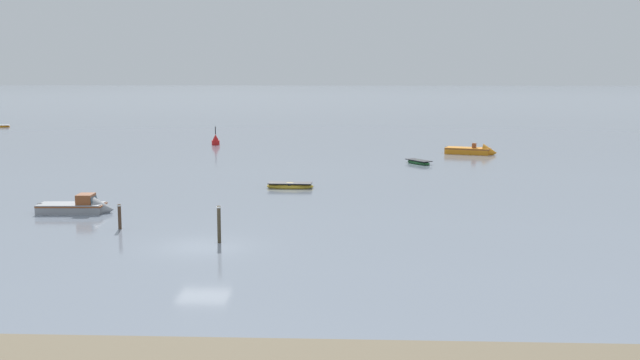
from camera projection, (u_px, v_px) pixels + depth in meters
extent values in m
plane|color=gray|center=(203.00, 247.00, 36.21)|extent=(800.00, 800.00, 0.00)
ellipsoid|color=gold|center=(290.00, 186.00, 54.36)|extent=(3.46, 1.28, 0.54)
cube|color=black|center=(290.00, 183.00, 54.33)|extent=(3.19, 1.25, 0.07)
cube|color=black|center=(290.00, 184.00, 54.34)|extent=(0.25, 1.06, 0.05)
cube|color=orange|center=(467.00, 152.00, 76.63)|extent=(4.75, 3.10, 0.87)
cone|color=orange|center=(490.00, 153.00, 75.83)|extent=(1.84, 2.08, 1.74)
cube|color=brown|center=(468.00, 149.00, 76.56)|extent=(4.86, 3.17, 0.10)
cube|color=brown|center=(474.00, 145.00, 76.30)|extent=(0.54, 0.67, 0.48)
cube|color=black|center=(447.00, 150.00, 77.36)|extent=(0.36, 0.41, 0.62)
ellipsoid|color=#23602D|center=(419.00, 162.00, 68.54)|extent=(2.53, 3.15, 0.48)
cube|color=black|center=(419.00, 160.00, 68.51)|extent=(2.38, 2.93, 0.06)
cube|color=black|center=(419.00, 161.00, 68.52)|extent=(0.90, 0.67, 0.05)
ellipsoid|color=orange|center=(0.00, 126.00, 112.90)|extent=(3.14, 1.73, 0.47)
cube|color=silver|center=(0.00, 125.00, 112.87)|extent=(2.91, 1.65, 0.06)
cube|color=silver|center=(0.00, 126.00, 112.88)|extent=(0.41, 0.94, 0.05)
cube|color=gray|center=(71.00, 210.00, 44.83)|extent=(3.87, 1.76, 0.75)
cone|color=gray|center=(104.00, 210.00, 44.83)|extent=(1.26, 1.55, 1.50)
cube|color=brown|center=(72.00, 205.00, 44.79)|extent=(3.96, 1.80, 0.08)
cube|color=brown|center=(86.00, 199.00, 44.73)|extent=(0.97, 1.23, 0.58)
cube|color=#384751|center=(93.00, 198.00, 44.73)|extent=(0.26, 1.14, 0.46)
cube|color=black|center=(40.00, 208.00, 44.81)|extent=(0.25, 0.31, 0.53)
cylinder|color=red|center=(216.00, 143.00, 85.97)|extent=(0.90, 0.90, 0.70)
cone|color=red|center=(216.00, 137.00, 85.87)|extent=(0.72, 0.72, 0.70)
cylinder|color=black|center=(215.00, 130.00, 85.75)|extent=(0.10, 0.10, 0.90)
cylinder|color=#483323|center=(120.00, 218.00, 40.17)|extent=(0.18, 0.18, 1.50)
cylinder|color=silver|center=(119.00, 205.00, 40.07)|extent=(0.22, 0.22, 0.08)
cylinder|color=#3B3323|center=(219.00, 226.00, 36.89)|extent=(0.18, 0.18, 2.07)
cylinder|color=silver|center=(219.00, 207.00, 36.75)|extent=(0.22, 0.22, 0.08)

